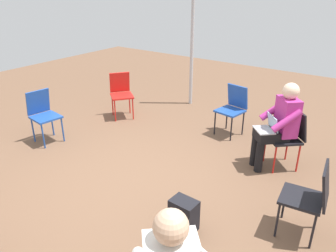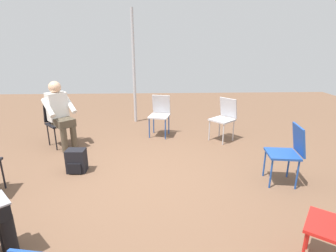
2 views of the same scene
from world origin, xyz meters
TOP-DOWN VIEW (x-y plane):
  - ground_plane at (0.00, 0.00)m, footprint 14.00×14.00m
  - chair_south at (-0.10, -2.04)m, footprint 0.45×0.49m
  - chair_southwest at (-1.63, -1.76)m, footprint 0.58×0.58m
  - chair_north at (-0.29, 2.04)m, footprint 0.44×0.48m
  - chair_west at (-2.13, 0.33)m, footprint 0.50×0.46m
  - chair_northwest at (-1.58, 1.44)m, footprint 0.58×0.59m
  - person_with_laptop at (-1.46, 1.32)m, footprint 0.63×0.64m
  - backpack_near_laptop_user at (0.36, 0.98)m, footprint 0.26×0.29m
  - tent_pole_far at (-3.02, -1.06)m, footprint 0.07×0.07m

SIDE VIEW (x-z plane):
  - ground_plane at x=0.00m, z-range 0.00..0.00m
  - backpack_near_laptop_user at x=0.36m, z-range -0.02..0.34m
  - chair_south at x=-0.10m, z-range 0.07..0.92m
  - chair_southwest at x=-1.63m, z-range 0.07..0.92m
  - chair_north at x=-0.29m, z-range 0.07..0.92m
  - chair_west at x=-2.13m, z-range 0.07..0.92m
  - chair_northwest at x=-1.58m, z-range 0.07..0.92m
  - person_with_laptop at x=-1.46m, z-range 0.07..1.31m
  - tent_pole_far at x=-3.02m, z-range 0.00..2.70m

